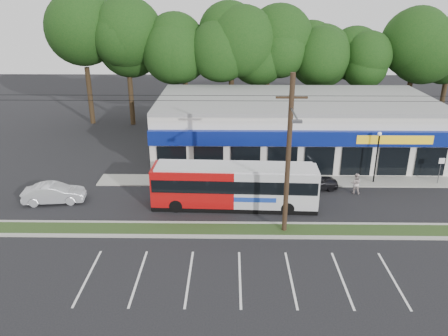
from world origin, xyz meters
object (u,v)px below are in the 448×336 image
lamp_post (377,151)px  car_dark (313,181)px  pedestrian_b (356,183)px  pedestrian_a (275,178)px  car_silver (54,193)px  utility_pole (286,151)px  metrobus (235,185)px  sign_post (441,166)px

lamp_post → car_dark: lamp_post is taller
car_dark → pedestrian_b: (3.09, -0.70, 0.14)m
car_dark → pedestrian_a: size_ratio=2.07×
car_silver → pedestrian_b: 22.19m
pedestrian_b → utility_pole: bearing=58.9°
utility_pole → pedestrian_a: bearing=88.4°
metrobus → pedestrian_b: 9.46m
sign_post → metrobus: 16.64m
utility_pole → lamp_post: 11.67m
lamp_post → car_dark: bearing=-165.9°
car_dark → pedestrian_a: (-2.89, -0.04, 0.28)m
sign_post → car_dark: (-10.09, -1.05, -0.89)m
pedestrian_b → lamp_post: bearing=-120.1°
car_silver → pedestrian_a: size_ratio=2.27×
car_silver → pedestrian_a: bearing=-88.8°
pedestrian_a → utility_pole: bearing=43.4°
lamp_post → sign_post: (5.00, -0.23, -1.12)m
lamp_post → car_silver: lamp_post is taller
lamp_post → sign_post: lamp_post is taller
metrobus → pedestrian_b: (9.13, 2.32, -0.83)m
pedestrian_a → lamp_post: bearing=144.4°
utility_pole → car_silver: bearing=165.8°
metrobus → car_silver: 13.03m
car_dark → car_silver: car_silver is taller
utility_pole → pedestrian_b: utility_pole is taller
sign_post → car_dark: size_ratio=0.57×
car_dark → metrobus: bearing=106.8°
metrobus → sign_post: bearing=16.2°
metrobus → lamp_post: bearing=23.2°
sign_post → car_dark: bearing=-174.0°
sign_post → metrobus: metrobus is taller
utility_pole → car_dark: bearing=65.0°
sign_post → car_silver: 29.35m
sign_post → pedestrian_b: bearing=-165.9°
lamp_post → pedestrian_a: bearing=-170.6°
lamp_post → car_dark: (-5.09, -1.28, -2.01)m
sign_post → car_silver: sign_post is taller
lamp_post → pedestrian_b: (-2.00, -1.98, -1.87)m
car_silver → pedestrian_b: pedestrian_b is taller
sign_post → car_silver: (-29.11, -3.61, -0.85)m
car_dark → pedestrian_a: pedestrian_a is taller
utility_pole → pedestrian_b: (6.17, 5.89, -4.61)m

